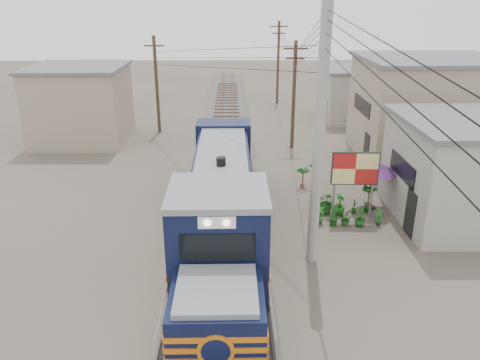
{
  "coord_description": "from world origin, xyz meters",
  "views": [
    {
      "loc": [
        0.41,
        -16.28,
        9.61
      ],
      "look_at": [
        0.77,
        2.46,
        2.2
      ],
      "focal_mm": 35.0,
      "sensor_mm": 36.0,
      "label": 1
    }
  ],
  "objects_px": {
    "locomotive": "(221,210)",
    "billboard": "(355,171)",
    "market_umbrella": "(375,167)",
    "vendor": "(368,173)"
  },
  "relations": [
    {
      "from": "billboard",
      "to": "vendor",
      "type": "relative_size",
      "value": 1.85
    },
    {
      "from": "billboard",
      "to": "market_umbrella",
      "type": "distance_m",
      "value": 1.7
    },
    {
      "from": "market_umbrella",
      "to": "vendor",
      "type": "distance_m",
      "value": 2.88
    },
    {
      "from": "locomotive",
      "to": "billboard",
      "type": "height_order",
      "value": "locomotive"
    },
    {
      "from": "billboard",
      "to": "vendor",
      "type": "height_order",
      "value": "billboard"
    },
    {
      "from": "locomotive",
      "to": "market_umbrella",
      "type": "height_order",
      "value": "locomotive"
    },
    {
      "from": "locomotive",
      "to": "billboard",
      "type": "bearing_deg",
      "value": 24.94
    },
    {
      "from": "billboard",
      "to": "market_umbrella",
      "type": "relative_size",
      "value": 1.24
    },
    {
      "from": "locomotive",
      "to": "market_umbrella",
      "type": "xyz_separation_m",
      "value": [
        7.13,
        3.87,
        0.33
      ]
    },
    {
      "from": "billboard",
      "to": "vendor",
      "type": "bearing_deg",
      "value": 66.85
    }
  ]
}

